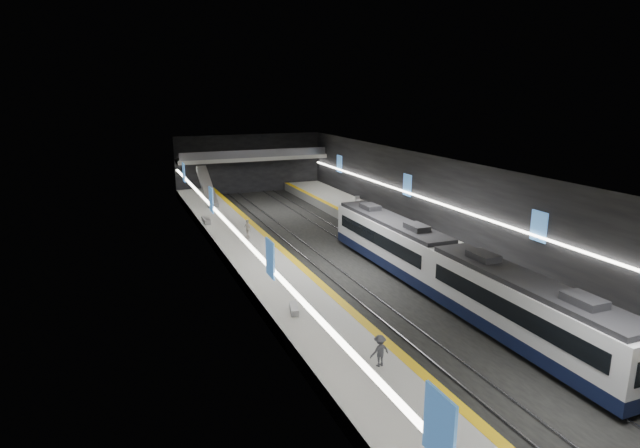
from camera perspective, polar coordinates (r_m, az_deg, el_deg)
name	(u,v)px	position (r m, az deg, el deg)	size (l,w,h in m)	color
ground	(362,269)	(42.89, 4.51, -4.83)	(70.00, 70.00, 0.00)	black
ceiling	(364,170)	(40.99, 4.73, 5.80)	(20.00, 70.00, 0.04)	beige
wall_left	(237,233)	(38.48, -8.85, -0.97)	(0.04, 70.00, 8.00)	black
wall_right	(469,210)	(46.98, 15.62, 1.44)	(0.04, 70.00, 8.00)	black
wall_back	(250,164)	(74.21, -7.53, 6.40)	(20.00, 0.04, 8.00)	black
platform_left	(272,275)	(40.13, -5.17, -5.45)	(5.00, 70.00, 1.00)	slate
tile_surface_left	(272,269)	(39.96, -5.19, -4.76)	(5.00, 70.00, 0.02)	#A5A5A0
tactile_strip_left	(299,265)	(40.60, -2.21, -4.39)	(0.60, 70.00, 0.02)	#E9B50C
platform_right	(442,253)	(46.42, 12.87, -3.01)	(5.00, 70.00, 1.00)	slate
tile_surface_right	(442,247)	(46.27, 12.90, -2.41)	(5.00, 70.00, 0.02)	#A5A5A0
tactile_strip_right	(420,250)	(45.09, 10.59, -2.72)	(0.60, 70.00, 0.02)	#E9B50C
rails	(362,268)	(42.87, 4.51, -4.75)	(6.52, 70.00, 0.12)	gray
train	(445,268)	(37.28, 13.21, -4.58)	(2.69, 30.04, 3.60)	#0D1532
ad_posters	(358,212)	(42.52, 4.03, 1.32)	(19.94, 53.50, 2.20)	#3C73B6
cove_light_left	(240,236)	(38.58, -8.55, -1.23)	(0.25, 68.60, 0.12)	white
cove_light_right	(467,213)	(46.90, 15.41, 1.19)	(0.25, 68.60, 0.12)	white
mezzanine_bridge	(253,158)	(72.09, -7.14, 7.01)	(20.00, 3.00, 1.50)	gray
escalator	(207,186)	(64.13, -11.98, 3.98)	(1.20, 8.00, 0.60)	#99999E
bench_left_near	(294,309)	(32.40, -2.80, -9.02)	(0.44, 1.59, 0.39)	#99999E
bench_left_far	(206,221)	(54.31, -12.06, 0.36)	(0.56, 2.02, 0.49)	#99999E
bench_right_far	(358,199)	(63.61, 4.02, 2.65)	(0.52, 1.88, 0.46)	#99999E
passenger_right_a	(499,271)	(38.90, 18.52, -4.79)	(0.58, 0.38, 1.58)	#B25942
passenger_left_a	(247,229)	(48.08, -7.75, -0.51)	(0.99, 0.41, 1.69)	silver
passenger_left_b	(380,351)	(26.44, 6.39, -13.31)	(1.02, 0.59, 1.59)	#404148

